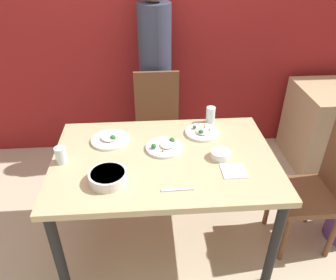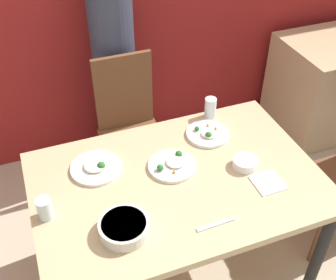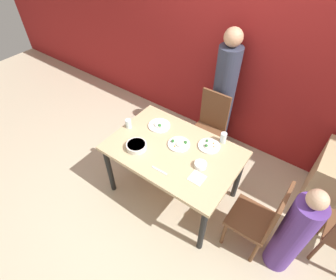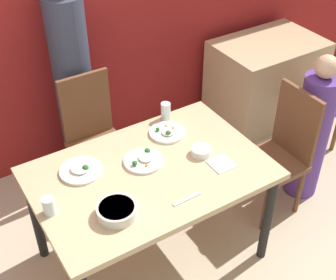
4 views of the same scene
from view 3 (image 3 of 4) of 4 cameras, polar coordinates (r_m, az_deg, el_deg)
ground_plane at (r=3.33m, az=1.03°, el=-11.17°), size 10.00×10.00×0.00m
wall_back at (r=3.41m, az=15.42°, el=18.58°), size 10.00×0.06×2.70m
dining_table at (r=2.80m, az=1.21°, el=-3.27°), size 1.38×0.92×0.76m
chair_adult_spot at (r=3.43m, az=8.85°, el=2.93°), size 0.40×0.40×0.97m
chair_child_spot at (r=2.70m, az=19.42°, el=-15.85°), size 0.40×0.40×0.97m
person_adult at (r=3.48m, az=11.88°, el=9.17°), size 0.28×0.28×1.68m
person_child at (r=2.68m, az=25.49°, el=-18.08°), size 0.25×0.25×1.17m
bowl_curry at (r=2.75m, az=-6.88°, el=-1.31°), size 0.21×0.21×0.06m
plate_rice_adult at (r=3.00m, az=-1.93°, el=3.23°), size 0.25×0.25×0.06m
plate_rice_child at (r=2.79m, az=8.88°, el=-1.27°), size 0.23×0.23×0.05m
plate_noodles at (r=2.78m, az=2.44°, el=-0.89°), size 0.24×0.24×0.05m
bowl_rice_small at (r=2.59m, az=7.10°, el=-5.36°), size 0.12×0.12×0.05m
glass_water_tall at (r=2.84m, az=11.96°, el=0.49°), size 0.07×0.07×0.12m
glass_water_short at (r=3.00m, az=-8.60°, el=3.56°), size 0.07×0.07×0.10m
napkin_folded at (r=2.51m, az=6.33°, el=-8.20°), size 0.14×0.14×0.01m
fork_steel at (r=2.55m, az=-1.88°, el=-6.65°), size 0.18×0.03×0.01m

